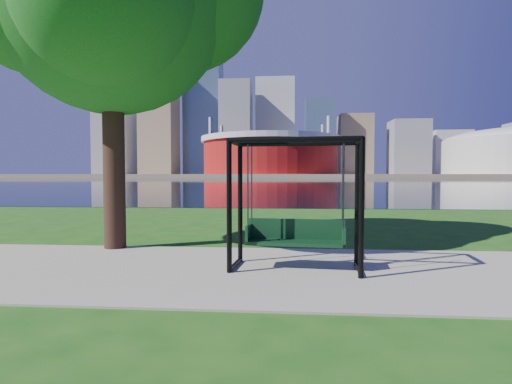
# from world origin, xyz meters

# --- Properties ---
(ground) EXTENTS (900.00, 900.00, 0.00)m
(ground) POSITION_xyz_m (0.00, 0.00, 0.00)
(ground) COLOR #1E5114
(ground) RESTS_ON ground
(path) EXTENTS (120.00, 4.00, 0.03)m
(path) POSITION_xyz_m (0.00, -0.50, 0.01)
(path) COLOR #9E937F
(path) RESTS_ON ground
(river) EXTENTS (900.00, 180.00, 0.02)m
(river) POSITION_xyz_m (0.00, 102.00, 0.01)
(river) COLOR black
(river) RESTS_ON ground
(far_bank) EXTENTS (900.00, 228.00, 2.00)m
(far_bank) POSITION_xyz_m (0.00, 306.00, 1.00)
(far_bank) COLOR #937F60
(far_bank) RESTS_ON ground
(stadium) EXTENTS (83.00, 83.00, 32.00)m
(stadium) POSITION_xyz_m (-10.00, 235.00, 14.23)
(stadium) COLOR maroon
(stadium) RESTS_ON far_bank
(skyline) EXTENTS (392.00, 66.00, 96.50)m
(skyline) POSITION_xyz_m (-4.27, 319.39, 35.89)
(skyline) COLOR gray
(skyline) RESTS_ON far_bank
(swing) EXTENTS (2.24, 1.13, 2.22)m
(swing) POSITION_xyz_m (0.60, -0.36, 1.07)
(swing) COLOR black
(swing) RESTS_ON ground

